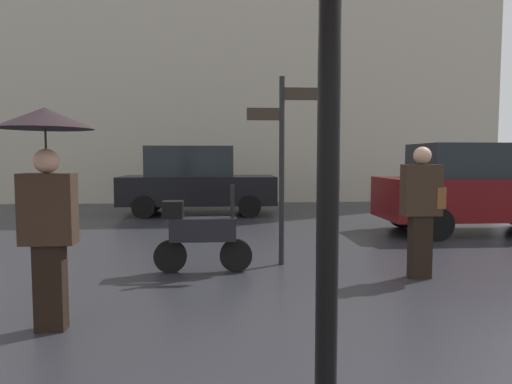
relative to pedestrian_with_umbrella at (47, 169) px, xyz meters
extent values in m
cylinder|color=black|center=(1.99, -2.62, -0.19)|extent=(0.08, 0.08, 2.63)
cube|color=black|center=(0.00, 0.00, -1.10)|extent=(0.27, 0.17, 0.81)
cube|color=#332319|center=(0.00, 0.00, -0.37)|extent=(0.48, 0.22, 0.65)
sphere|color=tan|center=(0.00, 0.00, 0.07)|extent=(0.22, 0.22, 0.22)
cylinder|color=black|center=(0.00, 0.00, 0.21)|extent=(0.02, 0.02, 0.30)
cone|color=black|center=(0.00, 0.00, 0.46)|extent=(0.85, 0.85, 0.19)
cube|color=black|center=(4.23, 1.56, -1.08)|extent=(0.28, 0.18, 0.84)
cube|color=#332319|center=(4.23, 1.56, -0.32)|extent=(0.50, 0.23, 0.68)
sphere|color=tan|center=(4.23, 1.56, 0.13)|extent=(0.23, 0.23, 0.23)
cube|color=brown|center=(4.46, 1.56, -0.43)|extent=(0.12, 0.24, 0.28)
cylinder|color=black|center=(1.78, 2.07, -1.28)|extent=(0.46, 0.09, 0.46)
cylinder|color=black|center=(0.86, 2.07, -1.28)|extent=(0.46, 0.09, 0.46)
cube|color=black|center=(1.32, 2.07, -0.90)|extent=(0.92, 0.32, 0.32)
cube|color=black|center=(0.91, 2.07, -0.62)|extent=(0.28, 0.28, 0.24)
cylinder|color=black|center=(1.74, 2.07, -0.55)|extent=(0.06, 0.06, 0.55)
cube|color=#590C0F|center=(7.16, 5.03, -0.75)|extent=(4.35, 1.68, 0.87)
cube|color=black|center=(6.94, 5.03, 0.04)|extent=(2.39, 1.55, 0.72)
cylinder|color=black|center=(5.74, 5.87, -1.18)|extent=(0.65, 0.18, 0.65)
cylinder|color=black|center=(5.74, 4.19, -1.18)|extent=(0.65, 0.18, 0.65)
cube|color=black|center=(0.91, 8.79, -0.81)|extent=(4.35, 1.79, 0.79)
cube|color=black|center=(0.69, 8.79, 0.01)|extent=(2.39, 1.65, 0.85)
cylinder|color=black|center=(2.32, 9.69, -1.20)|extent=(0.61, 0.18, 0.61)
cylinder|color=black|center=(2.32, 7.89, -1.20)|extent=(0.61, 0.18, 0.61)
cylinder|color=black|center=(-0.51, 9.69, -1.20)|extent=(0.61, 0.18, 0.61)
cylinder|color=black|center=(-0.51, 7.89, -1.20)|extent=(0.61, 0.18, 0.61)
cylinder|color=black|center=(2.48, 2.45, -0.11)|extent=(0.08, 0.08, 2.80)
cube|color=#33281E|center=(2.76, 2.45, 1.05)|extent=(0.56, 0.04, 0.18)
cube|color=#33281E|center=(2.22, 2.45, 0.75)|extent=(0.52, 0.04, 0.18)
cube|color=#B2A893|center=(2.39, 13.38, 5.46)|extent=(18.97, 2.58, 13.94)
camera|label=1|loc=(1.60, -4.26, 0.10)|focal=31.85mm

